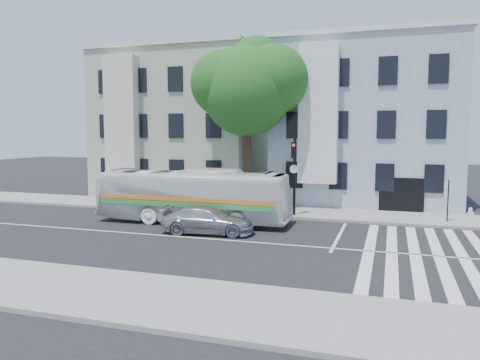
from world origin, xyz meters
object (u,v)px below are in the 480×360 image
at_px(bus, 193,196).
at_px(traffic_signal, 294,167).
at_px(fire_hydrant, 470,214).
at_px(sedan, 208,220).

distance_m(bus, traffic_signal, 6.09).
bearing_deg(fire_hydrant, bus, -162.12).
relative_size(bus, sedan, 2.35).
height_order(sedan, fire_hydrant, sedan).
relative_size(bus, traffic_signal, 2.32).
xyz_separation_m(bus, sedan, (1.79, -2.27, -0.83)).
bearing_deg(traffic_signal, sedan, -127.96).
bearing_deg(traffic_signal, fire_hydrant, -0.05).
xyz_separation_m(sedan, traffic_signal, (3.14, 5.53, 2.31)).
bearing_deg(bus, fire_hydrant, -73.64).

